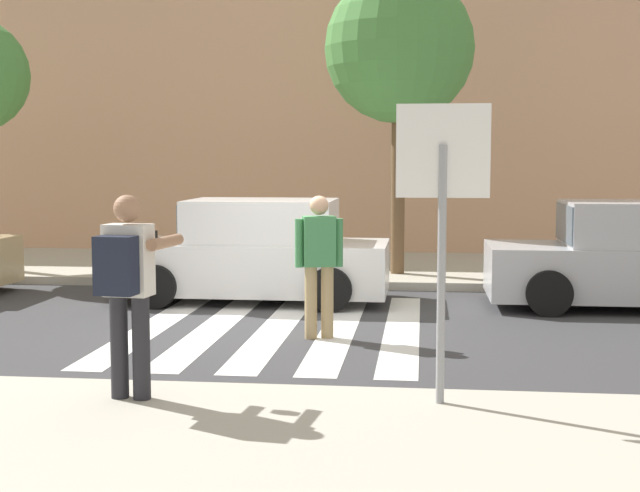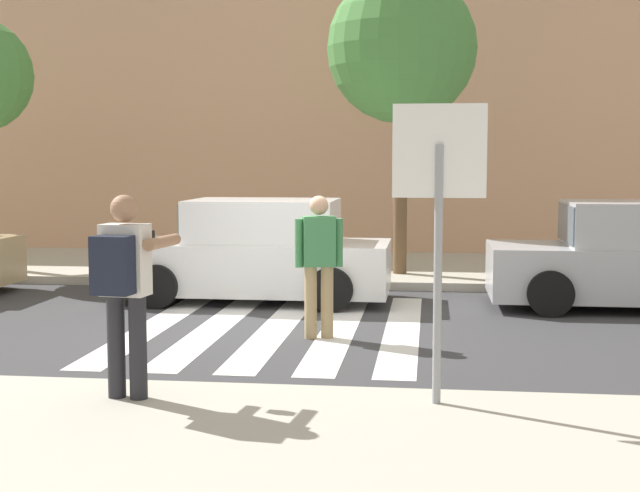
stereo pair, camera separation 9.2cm
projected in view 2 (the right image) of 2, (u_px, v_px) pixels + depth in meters
ground_plane at (275, 330)px, 11.26m from camera, size 120.00×120.00×0.00m
sidewalk_far at (329, 268)px, 17.18m from camera, size 60.00×4.80×0.14m
building_facade_far at (350, 107)px, 21.20m from camera, size 56.00×4.00×6.77m
crosswalk_stripe_0 at (157, 324)px, 11.65m from camera, size 0.44×5.20×0.01m
crosswalk_stripe_1 at (217, 326)px, 11.56m from camera, size 0.44×5.20×0.01m
crosswalk_stripe_2 at (278, 327)px, 11.46m from camera, size 0.44×5.20×0.01m
crosswalk_stripe_3 at (339, 329)px, 11.36m from camera, size 0.44×5.20×0.01m
crosswalk_stripe_4 at (402, 330)px, 11.26m from camera, size 0.44×5.20×0.01m
stop_sign at (439, 187)px, 7.23m from camera, size 0.76×0.08×2.47m
photographer_with_backpack at (124, 278)px, 7.43m from camera, size 0.64×0.89×1.72m
pedestrian_crossing at (319, 258)px, 10.67m from camera, size 0.57×0.33×1.72m
parked_car_white at (257, 254)px, 13.55m from camera, size 4.10×1.92×1.55m
parked_car_silver at (636, 259)px, 12.86m from camera, size 4.10×1.92×1.55m
street_tree_center at (402, 49)px, 15.41m from camera, size 2.60×2.60×5.24m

